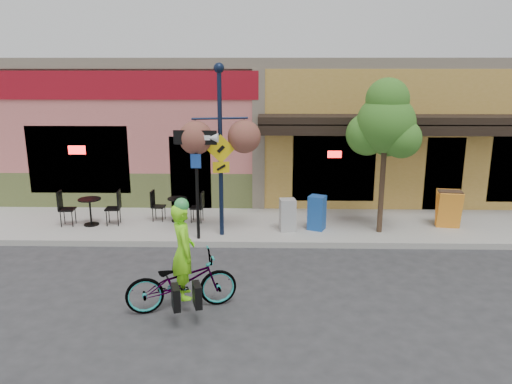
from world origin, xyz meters
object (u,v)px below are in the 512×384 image
Objects in this scene: lamp_post at (220,152)px; newspaper_box_blue at (317,213)px; cyclist_rider at (184,264)px; newspaper_box_grey at (288,215)px; street_tree at (384,156)px; building at (288,122)px; bicycle at (182,282)px; one_way_sign at (197,186)px.

lamp_post is 2.98m from newspaper_box_blue.
cyclist_rider is 4.98m from newspaper_box_blue.
street_tree is (2.36, -0.05, 1.54)m from newspaper_box_grey.
building is 9.08× the size of bicycle.
newspaper_box_blue is (2.83, 4.13, 0.07)m from bicycle.
bicycle is 3.50m from one_way_sign.
cyclist_rider is at bearing -124.84° from newspaper_box_grey.
cyclist_rider is 4.51m from newspaper_box_grey.
newspaper_box_grey is at bearing -92.02° from building.
one_way_sign reaches higher than cyclist_rider.
newspaper_box_blue is 0.23× the size of street_tree.
street_tree is (4.57, 0.61, 0.62)m from one_way_sign.
street_tree is at bearing -70.84° from building.
one_way_sign is (-0.20, 3.36, 0.63)m from cyclist_rider.
newspaper_box_blue is at bearing 174.44° from street_tree.
building is at bearing 79.75° from newspaper_box_grey.
newspaper_box_blue is 1.08× the size of newspaper_box_grey.
newspaper_box_blue reaches higher than newspaper_box_grey.
bicycle is 2.40× the size of newspaper_box_grey.
one_way_sign is at bearing -109.76° from building.
bicycle is 5.00m from newspaper_box_blue.
lamp_post is 0.99m from one_way_sign.
lamp_post is 4.04m from street_tree.
one_way_sign is at bearing -172.37° from street_tree.
newspaper_box_blue is 2.20m from street_tree.
newspaper_box_grey is (2.01, 4.02, -0.30)m from cyclist_rider.
bicycle is at bearing 73.27° from cyclist_rider.
lamp_post is 1.57× the size of one_way_sign.
street_tree is (4.02, 0.31, -0.15)m from lamp_post.
lamp_post is (0.35, 3.67, 1.40)m from cyclist_rider.
street_tree reaches higher than newspaper_box_grey.
building reaches higher than lamp_post.
newspaper_box_grey is 2.82m from street_tree.
newspaper_box_grey is at bearing 178.83° from street_tree.
bicycle reaches higher than newspaper_box_blue.
lamp_post is at bearing -106.24° from building.
cyclist_rider is 0.41× the size of lamp_post.
street_tree reaches higher than cyclist_rider.
newspaper_box_blue is at bearing -0.21° from newspaper_box_grey.
one_way_sign is 3.21× the size of newspaper_box_grey.
building is 20.27× the size of newspaper_box_blue.
bicycle is 0.47× the size of lamp_post.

